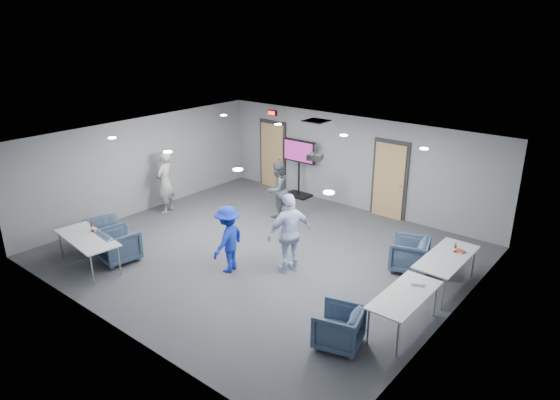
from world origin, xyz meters
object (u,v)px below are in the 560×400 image
Objects in this scene: person_c at (290,233)px; table_front_left at (87,239)px; chair_right_c at (338,327)px; projector at (315,157)px; person_d at (228,239)px; chair_front_b at (105,234)px; chair_right_a at (409,255)px; person_a at (165,182)px; bottle_front at (92,227)px; person_b at (277,189)px; bottle_right at (455,249)px; chair_front_a at (118,245)px; table_right_a at (447,258)px; table_right_b at (405,297)px; tv_stand at (299,165)px.

person_c is 0.95× the size of table_front_left.
projector reaches higher than chair_right_c.
chair_right_c is at bearing 65.47° from person_d.
chair_front_b is at bearing -162.01° from projector.
chair_right_a is at bearing 117.49° from person_d.
person_a is 2.33× the size of chair_right_c.
table_front_left is at bearing -56.33° from bottle_front.
person_d is at bearing -30.11° from person_c.
chair_right_a is at bearing -134.27° from chair_front_b.
person_b is 7.13× the size of bottle_right.
bottle_front is at bearing -71.07° from person_d.
chair_front_b is at bearing -7.26° from chair_front_a.
person_b is 1.66× the size of chair_front_b.
projector reaches higher than chair_right_a.
bottle_front reaches higher than chair_right_a.
bottle_right is at bearing -141.04° from chair_front_a.
person_b reaches higher than table_right_a.
person_c is at bearing 81.11° from table_right_b.
person_a is 2.54m from chair_front_b.
chair_front_a is at bearing -72.29° from chair_right_a.
tv_stand is 4.80× the size of projector.
person_c reaches higher than chair_front_b.
chair_right_a is at bearing 152.01° from person_c.
person_d is 2.65m from chair_front_a.
tv_stand is at bearing -86.99° from chair_front_a.
chair_front_a is at bearing -152.69° from projector.
person_b is 3.36m from person_d.
bottle_front reaches higher than table_right_a.
chair_front_a is 0.50× the size of table_right_b.
person_c is at bearing 116.08° from person_d.
chair_front_a is (-3.36, -2.09, -0.52)m from person_c.
chair_right_c is 3.41m from bottle_right.
bottle_right is (5.25, -0.59, 0.01)m from person_b.
person_d is at bearing 43.43° from table_front_left.
bottle_right is (6.60, 4.41, 0.13)m from table_front_left.
person_c is 1.78m from projector.
table_right_a and table_right_b have the same top height.
person_a is at bearing -121.60° from person_d.
chair_front_b is at bearing 100.75° from table_right_b.
bottle_right is at bearing 84.63° from person_b.
bottle_right is at bearing -1.33° from projector.
person_a reaches higher than person_c.
tv_stand is 4.38m from projector.
person_d reaches higher than table_right_b.
chair_front_b is at bearing -103.39° from chair_right_c.
chair_front_b is 2.57× the size of projector.
person_a is 0.95× the size of table_front_left.
person_d is 4.01m from chair_right_a.
chair_front_a is 6.20m from tv_stand.
person_d reaches higher than chair_front_b.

